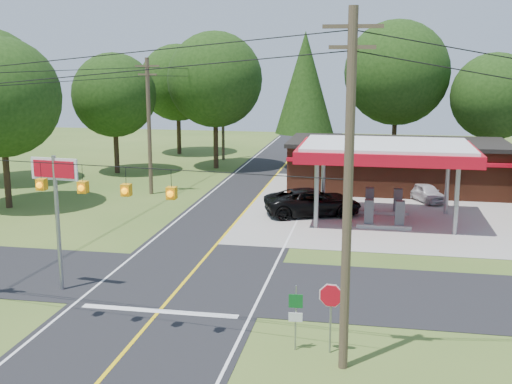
% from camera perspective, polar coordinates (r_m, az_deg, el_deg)
% --- Properties ---
extents(ground, '(120.00, 120.00, 0.00)m').
position_cam_1_polar(ground, '(29.64, -6.34, -7.92)').
color(ground, '#39581F').
rests_on(ground, ground).
extents(main_highway, '(8.00, 120.00, 0.02)m').
position_cam_1_polar(main_highway, '(29.64, -6.34, -7.90)').
color(main_highway, black).
rests_on(main_highway, ground).
extents(cross_road, '(70.00, 7.00, 0.02)m').
position_cam_1_polar(cross_road, '(29.64, -6.34, -7.89)').
color(cross_road, black).
rests_on(cross_road, ground).
extents(lane_center_yellow, '(0.15, 110.00, 0.00)m').
position_cam_1_polar(lane_center_yellow, '(29.63, -6.34, -7.87)').
color(lane_center_yellow, yellow).
rests_on(lane_center_yellow, main_highway).
extents(gas_canopy, '(10.60, 7.40, 4.88)m').
position_cam_1_polar(gas_canopy, '(40.08, 11.50, 3.42)').
color(gas_canopy, gray).
rests_on(gas_canopy, ground).
extents(convenience_store, '(16.40, 7.55, 3.80)m').
position_cam_1_polar(convenience_store, '(50.33, 12.37, 2.36)').
color(convenience_store, '#572919').
rests_on(convenience_store, ground).
extents(utility_pole_near_right, '(1.80, 0.30, 11.50)m').
position_cam_1_polar(utility_pole_near_right, '(20.09, 8.18, 0.14)').
color(utility_pole_near_right, '#473828').
rests_on(utility_pole_near_right, ground).
extents(utility_pole_far_left, '(1.80, 0.30, 10.00)m').
position_cam_1_polar(utility_pole_far_left, '(47.76, -9.49, 5.95)').
color(utility_pole_far_left, '#473828').
rests_on(utility_pole_far_left, ground).
extents(utility_pole_north, '(0.30, 0.30, 9.50)m').
position_cam_1_polar(utility_pole_north, '(63.62, -2.96, 7.13)').
color(utility_pole_north, '#473828').
rests_on(utility_pole_north, ground).
extents(overhead_beacons, '(17.04, 2.04, 1.03)m').
position_cam_1_polar(overhead_beacons, '(22.95, -13.40, 2.05)').
color(overhead_beacons, black).
rests_on(overhead_beacons, ground).
extents(treeline_backdrop, '(70.27, 51.59, 13.30)m').
position_cam_1_polar(treeline_backdrop, '(51.27, 2.19, 9.06)').
color(treeline_backdrop, '#332316').
rests_on(treeline_backdrop, ground).
extents(suv_car, '(7.88, 7.88, 1.72)m').
position_cam_1_polar(suv_car, '(41.43, 5.06, -0.91)').
color(suv_car, black).
rests_on(suv_car, ground).
extents(sedan_car, '(5.04, 5.04, 1.27)m').
position_cam_1_polar(sedan_car, '(46.83, 14.88, -0.06)').
color(sedan_car, silver).
rests_on(sedan_car, ground).
extents(big_stop_sign, '(2.21, 0.36, 5.96)m').
position_cam_1_polar(big_stop_sign, '(28.55, -17.37, -0.11)').
color(big_stop_sign, gray).
rests_on(big_stop_sign, ground).
extents(octagonal_stop_sign, '(0.87, 0.14, 2.52)m').
position_cam_1_polar(octagonal_stop_sign, '(22.22, 6.68, -9.63)').
color(octagonal_stop_sign, gray).
rests_on(octagonal_stop_sign, ground).
extents(route_sign_post, '(0.48, 0.10, 2.36)m').
position_cam_1_polar(route_sign_post, '(22.49, 3.54, -10.60)').
color(route_sign_post, gray).
rests_on(route_sign_post, ground).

